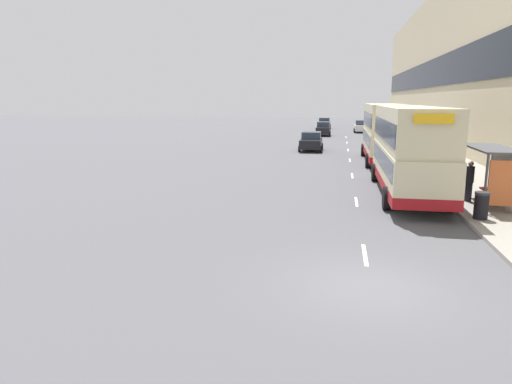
{
  "coord_description": "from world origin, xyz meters",
  "views": [
    {
      "loc": [
        -0.91,
        -11.16,
        4.65
      ],
      "look_at": [
        -6.25,
        18.36,
        -1.47
      ],
      "focal_mm": 32.0,
      "sensor_mm": 36.0,
      "label": 1
    }
  ],
  "objects_px": {
    "double_decker_bus_near": "(409,149)",
    "car_0": "(361,126)",
    "car_2": "(323,129)",
    "pedestrian_2": "(499,181)",
    "car_1": "(324,123)",
    "pedestrian_at_shelter": "(469,181)",
    "double_decker_bus_ahead": "(384,132)",
    "bus_shelter": "(497,166)",
    "car_3": "(311,141)",
    "litter_bin": "(481,205)"
  },
  "relations": [
    {
      "from": "car_2",
      "to": "car_3",
      "type": "xyz_separation_m",
      "value": [
        -0.45,
        -17.94,
        -0.02
      ]
    },
    {
      "from": "pedestrian_2",
      "to": "double_decker_bus_near",
      "type": "bearing_deg",
      "value": 163.05
    },
    {
      "from": "pedestrian_at_shelter",
      "to": "litter_bin",
      "type": "height_order",
      "value": "pedestrian_at_shelter"
    },
    {
      "from": "double_decker_bus_near",
      "to": "double_decker_bus_ahead",
      "type": "distance_m",
      "value": 12.18
    },
    {
      "from": "bus_shelter",
      "to": "car_1",
      "type": "bearing_deg",
      "value": 99.49
    },
    {
      "from": "litter_bin",
      "to": "car_3",
      "type": "bearing_deg",
      "value": 108.36
    },
    {
      "from": "pedestrian_2",
      "to": "car_0",
      "type": "bearing_deg",
      "value": 95.16
    },
    {
      "from": "pedestrian_2",
      "to": "bus_shelter",
      "type": "bearing_deg",
      "value": -114.47
    },
    {
      "from": "litter_bin",
      "to": "double_decker_bus_ahead",
      "type": "bearing_deg",
      "value": 97.18
    },
    {
      "from": "bus_shelter",
      "to": "pedestrian_2",
      "type": "bearing_deg",
      "value": 65.53
    },
    {
      "from": "double_decker_bus_ahead",
      "to": "pedestrian_at_shelter",
      "type": "xyz_separation_m",
      "value": [
        2.51,
        -13.83,
        -1.22
      ]
    },
    {
      "from": "double_decker_bus_near",
      "to": "pedestrian_at_shelter",
      "type": "height_order",
      "value": "double_decker_bus_near"
    },
    {
      "from": "pedestrian_at_shelter",
      "to": "pedestrian_2",
      "type": "bearing_deg",
      "value": 19.38
    },
    {
      "from": "car_1",
      "to": "car_3",
      "type": "xyz_separation_m",
      "value": [
        -0.12,
        -32.68,
        -0.0
      ]
    },
    {
      "from": "litter_bin",
      "to": "pedestrian_2",
      "type": "bearing_deg",
      "value": 64.78
    },
    {
      "from": "car_0",
      "to": "pedestrian_2",
      "type": "bearing_deg",
      "value": -84.84
    },
    {
      "from": "car_0",
      "to": "car_3",
      "type": "distance_m",
      "value": 25.45
    },
    {
      "from": "litter_bin",
      "to": "bus_shelter",
      "type": "bearing_deg",
      "value": 64.44
    },
    {
      "from": "bus_shelter",
      "to": "pedestrian_2",
      "type": "distance_m",
      "value": 1.54
    },
    {
      "from": "pedestrian_2",
      "to": "pedestrian_at_shelter",
      "type": "bearing_deg",
      "value": -160.62
    },
    {
      "from": "car_1",
      "to": "car_2",
      "type": "bearing_deg",
      "value": 91.27
    },
    {
      "from": "double_decker_bus_ahead",
      "to": "car_0",
      "type": "height_order",
      "value": "double_decker_bus_ahead"
    },
    {
      "from": "car_2",
      "to": "pedestrian_2",
      "type": "distance_m",
      "value": 39.23
    },
    {
      "from": "car_3",
      "to": "pedestrian_2",
      "type": "distance_m",
      "value": 22.39
    },
    {
      "from": "car_1",
      "to": "pedestrian_at_shelter",
      "type": "bearing_deg",
      "value": 98.71
    },
    {
      "from": "car_2",
      "to": "car_3",
      "type": "height_order",
      "value": "car_2"
    },
    {
      "from": "car_2",
      "to": "pedestrian_at_shelter",
      "type": "bearing_deg",
      "value": 101.49
    },
    {
      "from": "double_decker_bus_ahead",
      "to": "car_1",
      "type": "xyz_separation_m",
      "value": [
        -5.66,
        39.52,
        -1.43
      ]
    },
    {
      "from": "bus_shelter",
      "to": "car_3",
      "type": "xyz_separation_m",
      "value": [
        -9.15,
        21.34,
        -1.02
      ]
    },
    {
      "from": "car_3",
      "to": "car_0",
      "type": "bearing_deg",
      "value": -102.74
    },
    {
      "from": "car_3",
      "to": "pedestrian_at_shelter",
      "type": "distance_m",
      "value": 22.28
    },
    {
      "from": "double_decker_bus_near",
      "to": "car_2",
      "type": "xyz_separation_m",
      "value": [
        -5.41,
        36.96,
        -1.41
      ]
    },
    {
      "from": "double_decker_bus_near",
      "to": "car_0",
      "type": "relative_size",
      "value": 2.62
    },
    {
      "from": "car_3",
      "to": "pedestrian_at_shelter",
      "type": "bearing_deg",
      "value": 111.87
    },
    {
      "from": "car_0",
      "to": "car_3",
      "type": "bearing_deg",
      "value": -102.74
    },
    {
      "from": "car_1",
      "to": "litter_bin",
      "type": "relative_size",
      "value": 4.08
    },
    {
      "from": "car_2",
      "to": "car_3",
      "type": "distance_m",
      "value": 17.95
    },
    {
      "from": "pedestrian_2",
      "to": "litter_bin",
      "type": "relative_size",
      "value": 1.62
    },
    {
      "from": "pedestrian_at_shelter",
      "to": "car_2",
      "type": "bearing_deg",
      "value": 101.49
    },
    {
      "from": "car_2",
      "to": "pedestrian_2",
      "type": "bearing_deg",
      "value": 103.61
    },
    {
      "from": "bus_shelter",
      "to": "car_1",
      "type": "height_order",
      "value": "bus_shelter"
    },
    {
      "from": "bus_shelter",
      "to": "double_decker_bus_ahead",
      "type": "relative_size",
      "value": 0.4
    },
    {
      "from": "double_decker_bus_ahead",
      "to": "pedestrian_at_shelter",
      "type": "height_order",
      "value": "double_decker_bus_ahead"
    },
    {
      "from": "double_decker_bus_ahead",
      "to": "car_0",
      "type": "relative_size",
      "value": 2.5
    },
    {
      "from": "bus_shelter",
      "to": "car_2",
      "type": "height_order",
      "value": "bus_shelter"
    },
    {
      "from": "bus_shelter",
      "to": "car_0",
      "type": "distance_m",
      "value": 46.31
    },
    {
      "from": "double_decker_bus_near",
      "to": "double_decker_bus_ahead",
      "type": "height_order",
      "value": "same"
    },
    {
      "from": "car_1",
      "to": "double_decker_bus_ahead",
      "type": "bearing_deg",
      "value": 98.16
    },
    {
      "from": "car_0",
      "to": "pedestrian_at_shelter",
      "type": "bearing_deg",
      "value": -86.62
    },
    {
      "from": "double_decker_bus_ahead",
      "to": "car_2",
      "type": "relative_size",
      "value": 2.58
    }
  ]
}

